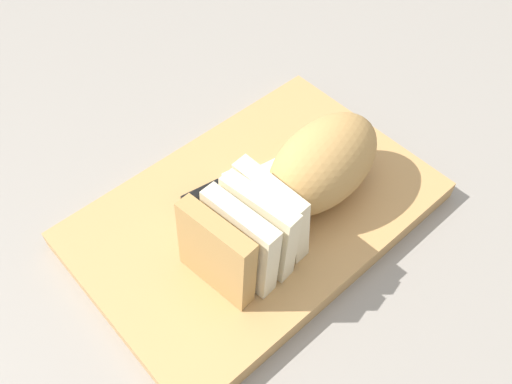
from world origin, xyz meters
The scene contains 7 objects.
ground_plane centered at (0.00, 0.00, 0.00)m, with size 3.00×3.00×0.00m, color gray.
cutting_board centered at (0.00, 0.00, 0.01)m, with size 0.41×0.27×0.03m, color tan.
bread_loaf centered at (-0.04, 0.03, 0.07)m, with size 0.27×0.13×0.10m.
bread_knife centered at (0.00, -0.04, 0.03)m, with size 0.27×0.05×0.02m.
crumb_near_knife centered at (-0.03, 0.00, 0.03)m, with size 0.01×0.01×0.01m, color #A8753D.
crumb_near_loaf centered at (-0.05, 0.04, 0.03)m, with size 0.00×0.00×0.00m, color #A8753D.
crumb_stray_left centered at (0.00, 0.05, 0.03)m, with size 0.01×0.01×0.01m, color #A8753D.
Camera 1 is at (0.25, 0.29, 0.54)m, focal length 38.09 mm.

